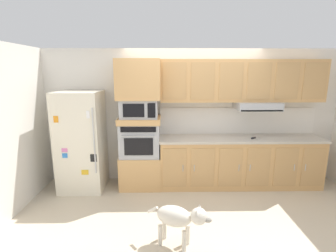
{
  "coord_description": "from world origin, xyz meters",
  "views": [
    {
      "loc": [
        -0.54,
        -3.68,
        2.11
      ],
      "look_at": [
        -0.47,
        0.41,
        1.21
      ],
      "focal_mm": 27.09,
      "sensor_mm": 36.0,
      "label": 1
    }
  ],
  "objects_px": {
    "microwave": "(139,108)",
    "dog": "(179,218)",
    "refrigerator": "(81,141)",
    "screwdriver": "(254,138)",
    "built_in_oven": "(140,139)"
  },
  "relations": [
    {
      "from": "refrigerator",
      "to": "built_in_oven",
      "type": "height_order",
      "value": "refrigerator"
    },
    {
      "from": "built_in_oven",
      "to": "refrigerator",
      "type": "bearing_deg",
      "value": -176.27
    },
    {
      "from": "refrigerator",
      "to": "screwdriver",
      "type": "bearing_deg",
      "value": -0.64
    },
    {
      "from": "refrigerator",
      "to": "microwave",
      "type": "height_order",
      "value": "refrigerator"
    },
    {
      "from": "refrigerator",
      "to": "microwave",
      "type": "relative_size",
      "value": 2.73
    },
    {
      "from": "built_in_oven",
      "to": "screwdriver",
      "type": "distance_m",
      "value": 2.04
    },
    {
      "from": "microwave",
      "to": "dog",
      "type": "height_order",
      "value": "microwave"
    },
    {
      "from": "dog",
      "to": "built_in_oven",
      "type": "bearing_deg",
      "value": 132.51
    },
    {
      "from": "screwdriver",
      "to": "dog",
      "type": "height_order",
      "value": "screwdriver"
    },
    {
      "from": "screwdriver",
      "to": "dog",
      "type": "relative_size",
      "value": 0.22
    },
    {
      "from": "screwdriver",
      "to": "built_in_oven",
      "type": "bearing_deg",
      "value": 177.12
    },
    {
      "from": "screwdriver",
      "to": "refrigerator",
      "type": "bearing_deg",
      "value": 179.36
    },
    {
      "from": "refrigerator",
      "to": "built_in_oven",
      "type": "relative_size",
      "value": 2.51
    },
    {
      "from": "microwave",
      "to": "built_in_oven",
      "type": "bearing_deg",
      "value": 179.23
    },
    {
      "from": "built_in_oven",
      "to": "screwdriver",
      "type": "bearing_deg",
      "value": -2.88
    }
  ]
}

